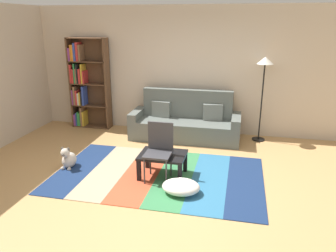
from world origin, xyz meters
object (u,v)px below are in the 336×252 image
at_px(dog, 68,159).
at_px(tv_remote, 164,153).
at_px(coffee_table, 163,158).
at_px(folding_chair, 159,146).
at_px(standing_lamp, 264,71).
at_px(pouf, 181,187).
at_px(bookshelf, 85,84).
at_px(couch, 186,123).

relative_size(dog, tv_remote, 2.65).
distance_m(coffee_table, dog, 1.64).
distance_m(tv_remote, folding_chair, 0.18).
relative_size(standing_lamp, tv_remote, 11.43).
bearing_deg(pouf, tv_remote, 126.53).
distance_m(bookshelf, tv_remote, 3.23).
relative_size(bookshelf, coffee_table, 2.80).
height_order(couch, tv_remote, couch).
distance_m(coffee_table, pouf, 0.66).
height_order(bookshelf, pouf, bookshelf).
relative_size(couch, folding_chair, 2.51).
relative_size(pouf, dog, 1.38).
xyz_separation_m(couch, bookshelf, (-2.38, 0.29, 0.68)).
relative_size(coffee_table, folding_chair, 0.81).
xyz_separation_m(bookshelf, folding_chair, (2.30, -2.22, -0.48)).
relative_size(couch, bookshelf, 1.11).
bearing_deg(couch, folding_chair, -92.49).
distance_m(couch, tv_remote, 1.85).
relative_size(couch, pouf, 4.12).
distance_m(bookshelf, pouf, 3.89).
relative_size(tv_remote, folding_chair, 0.17).
distance_m(pouf, tv_remote, 0.69).
xyz_separation_m(pouf, standing_lamp, (1.18, 2.55, 1.32)).
bearing_deg(pouf, dog, 167.60).
height_order(coffee_table, dog, dog).
relative_size(bookshelf, dog, 5.12).
xyz_separation_m(pouf, tv_remote, (-0.37, 0.50, 0.29)).
distance_m(bookshelf, standing_lamp, 3.92).
bearing_deg(tv_remote, bookshelf, 159.08).
relative_size(bookshelf, tv_remote, 13.56).
bearing_deg(bookshelf, pouf, -44.09).
bearing_deg(folding_chair, couch, 138.40).
relative_size(bookshelf, folding_chair, 2.26).
xyz_separation_m(dog, tv_remote, (1.64, 0.06, 0.23)).
relative_size(couch, coffee_table, 3.11).
bearing_deg(couch, dog, -131.35).
bearing_deg(dog, standing_lamp, 33.41).
distance_m(dog, standing_lamp, 4.03).
bearing_deg(coffee_table, folding_chair, -116.23).
xyz_separation_m(bookshelf, tv_remote, (2.35, -2.13, -0.62)).
distance_m(couch, folding_chair, 1.95).
height_order(pouf, dog, dog).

